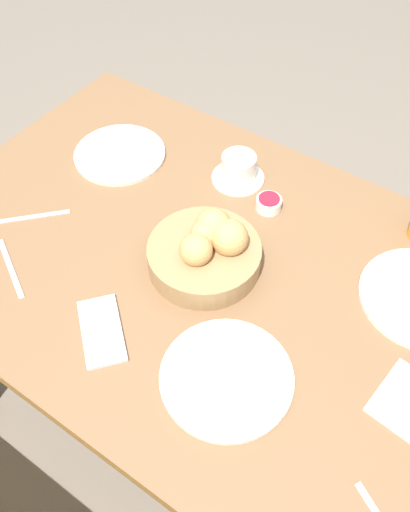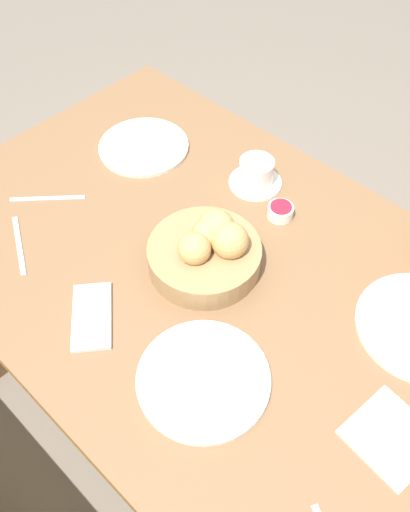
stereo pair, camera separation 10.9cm
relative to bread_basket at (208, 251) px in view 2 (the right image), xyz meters
The scene contains 11 objects.
ground_plane 0.78m from the bread_basket, ahead, with size 10.00×10.00×0.00m, color #6B6056.
dining_table 0.15m from the bread_basket, ahead, with size 1.28×0.84×0.74m.
bread_basket is the anchor object (origin of this frame).
plate_near_right 0.41m from the bread_basket, 23.14° to the right, with size 0.22×0.22×0.01m.
plate_far_center 0.26m from the bread_basket, 131.74° to the left, with size 0.24×0.24×0.01m.
coffee_cup 0.27m from the bread_basket, 71.12° to the right, with size 0.12×0.12×0.07m.
jam_bowl_berry 0.21m from the bread_basket, 95.82° to the right, with size 0.06×0.06×0.03m.
fork_silver 0.42m from the bread_basket, 16.13° to the left, with size 0.13×0.13×0.00m.
knife_silver 0.41m from the bread_basket, 36.42° to the left, with size 0.16×0.09×0.00m.
napkin 0.47m from the bread_basket, behind, with size 0.14×0.14×0.00m.
cell_phone 0.26m from the bread_basket, 74.09° to the left, with size 0.16×0.15×0.01m.
Camera 2 is at (-0.48, 0.51, 1.61)m, focal length 38.00 mm.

